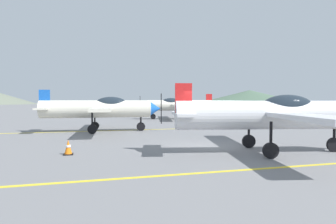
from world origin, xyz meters
TOP-DOWN VIEW (x-y plane):
  - ground_plane at (0.00, 0.00)m, footprint 400.00×400.00m
  - apron_line_near at (0.00, -3.76)m, footprint 80.00×0.16m
  - apron_line_far at (0.00, 8.55)m, footprint 80.00×0.16m
  - airplane_near at (2.28, -1.46)m, footprint 8.25×9.41m
  - airplane_mid at (-4.24, 8.10)m, footprint 8.19×9.42m
  - airplane_far at (4.23, 18.66)m, footprint 8.24×9.41m
  - car_sedan at (12.89, 10.74)m, footprint 4.06×4.50m
  - traffic_cone_front at (-5.71, 0.18)m, footprint 0.36×0.36m
  - hill_centerleft at (72.74, 118.08)m, footprint 57.09×57.09m

SIDE VIEW (x-z plane):
  - ground_plane at x=0.00m, z-range 0.00..0.00m
  - apron_line_near at x=0.00m, z-range 0.00..0.01m
  - apron_line_far at x=0.00m, z-range 0.00..0.01m
  - traffic_cone_front at x=-5.71m, z-range -0.01..0.58m
  - car_sedan at x=12.89m, z-range 0.03..1.65m
  - airplane_near at x=2.28m, z-range 0.18..3.00m
  - airplane_mid at x=-4.24m, z-range 0.18..3.00m
  - airplane_far at x=4.23m, z-range 0.18..3.00m
  - hill_centerleft at x=72.74m, z-range 0.00..7.17m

